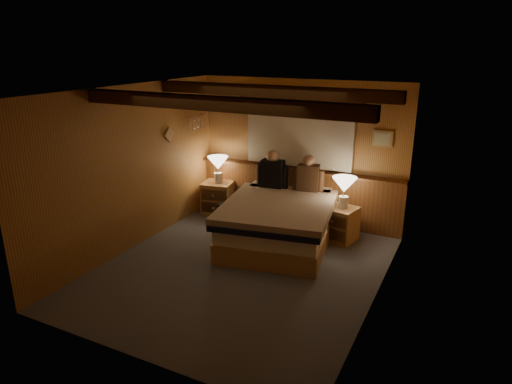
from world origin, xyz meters
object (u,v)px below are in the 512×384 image
Objects in this scene: lamp_right at (344,187)px; person_left at (273,172)px; bed at (279,222)px; nightstand_right at (339,224)px; person_right at (308,176)px; lamp_left at (218,165)px; duffel_bag at (236,214)px; nightstand_left at (218,198)px.

person_left is (-1.22, 0.07, 0.06)m from lamp_right.
bed is 3.96× the size of nightstand_right.
person_left reaches higher than lamp_right.
person_left reaches higher than person_right.
lamp_left is 0.98× the size of lamp_right.
nightstand_right is 0.61m from lamp_right.
bed is at bearing -62.40° from person_left.
nightstand_right is at bearing -4.80° from lamp_left.
person_left reaches higher than nightstand_right.
lamp_left is 0.95m from duffel_bag.
person_right reaches higher than lamp_right.
person_right is at bearing 65.23° from bed.
duffel_bag is (-1.78, -0.12, -0.10)m from nightstand_right.
lamp_right is at bearing 12.11° from nightstand_right.
bed is at bearing -26.38° from lamp_left.
lamp_left is at bearing -172.80° from nightstand_right.
bed is 0.93m from person_right.
nightstand_left is at bearing 168.42° from person_left.
person_left is at bearing -17.75° from nightstand_left.
lamp_right reaches higher than duffel_bag.
nightstand_right is 0.87× the size of person_left.
duffel_bag is (0.54, -0.32, -0.11)m from nightstand_left.
lamp_left is (-1.51, 0.75, 0.55)m from bed.
duffel_bag is (-0.60, -0.19, -0.77)m from person_left.
nightstand_left is 0.92× the size of person_left.
nightstand_right is 0.90m from person_right.
person_left is at bearing 29.07° from duffel_bag.
person_right is at bearing 24.55° from duffel_bag.
duffel_bag is (-1.82, -0.12, -0.71)m from lamp_right.
lamp_left is 1.70m from person_right.
lamp_right is 1.22m from person_left.
bed is 3.75× the size of duffel_bag.
bed is at bearing -11.96° from duffel_bag.
person_right is at bearing 3.01° from person_left.
person_right is 1.43m from duffel_bag.
nightstand_right is (2.32, -0.20, -0.02)m from nightstand_left.
nightstand_left is at bearing 167.26° from person_right.
duffel_bag is (-1.19, -0.27, -0.75)m from person_right.
person_left is 1.09× the size of duffel_bag.
duffel_bag is at bearing -167.67° from person_left.
nightstand_left is at bearing 161.03° from duffel_bag.
nightstand_right is 1.16× the size of lamp_right.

